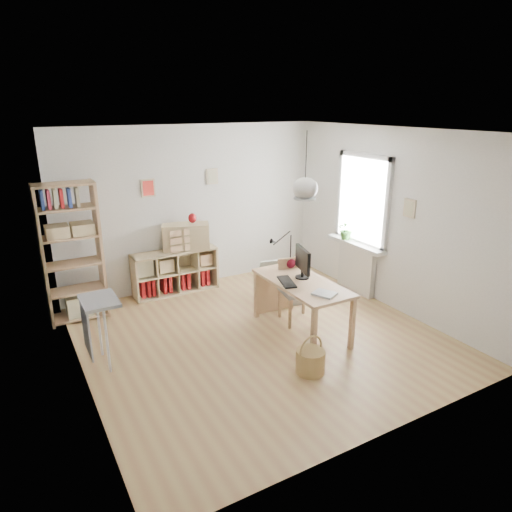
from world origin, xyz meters
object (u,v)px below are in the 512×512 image
cube_shelf (174,275)px  chair (296,286)px  monitor (303,261)px  desk (302,288)px  storage_chest (283,288)px  drawer_chest (186,237)px  tall_bookshelf (71,248)px

cube_shelf → chair: size_ratio=1.54×
chair → monitor: bearing=-96.0°
monitor → chair: bearing=88.7°
desk → cube_shelf: size_ratio=1.07×
storage_chest → drawer_chest: drawer_chest is taller
tall_bookshelf → storage_chest: 3.22m
desk → storage_chest: bearing=70.4°
monitor → drawer_chest: 2.26m
cube_shelf → storage_chest: 1.84m
tall_bookshelf → monitor: bearing=-34.7°
monitor → drawer_chest: size_ratio=0.64×
chair → monitor: (-0.08, -0.26, 0.47)m
storage_chest → chair: bearing=-95.3°
cube_shelf → drawer_chest: bearing=-9.9°
tall_bookshelf → drawer_chest: (1.80, 0.24, -0.15)m
desk → storage_chest: desk is taller
cube_shelf → drawer_chest: (0.23, -0.04, 0.64)m
desk → cube_shelf: (-1.02, 2.23, -0.36)m
drawer_chest → cube_shelf: bearing=-169.1°
desk → monitor: (0.08, 0.11, 0.33)m
tall_bookshelf → desk: bearing=-37.0°
drawer_chest → monitor: bearing=-46.6°
chair → cube_shelf: bearing=133.2°
cube_shelf → tall_bookshelf: tall_bookshelf is taller
tall_bookshelf → drawer_chest: 1.82m
tall_bookshelf → chair: (2.74, -1.59, -0.57)m
desk → chair: 0.42m
storage_chest → tall_bookshelf: bearing=174.6°
desk → storage_chest: size_ratio=1.96×
monitor → drawer_chest: monitor is taller
tall_bookshelf → cube_shelf: bearing=10.2°
cube_shelf → monitor: 2.49m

